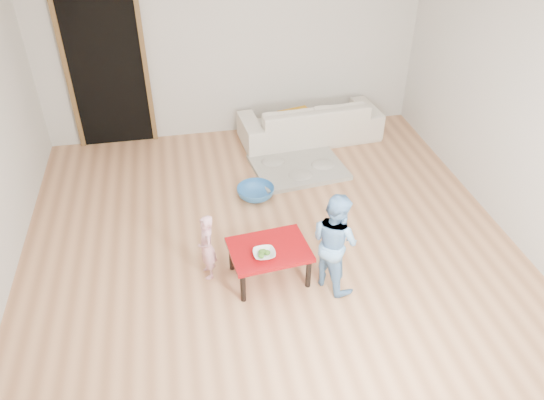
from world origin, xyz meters
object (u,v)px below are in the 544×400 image
object	(u,v)px
sofa	(310,121)
bowl	(264,254)
basin	(256,192)
child_pink	(207,247)
red_table	(269,263)
child_blue	(335,241)

from	to	relation	value
sofa	bowl	distance (m)	2.92
bowl	basin	bearing A→B (deg)	83.66
sofa	child_pink	bearing A→B (deg)	51.86
red_table	basin	size ratio (longest dim) A/B	1.67
red_table	basin	bearing A→B (deg)	85.93
sofa	child_blue	world-z (taller)	child_blue
red_table	child_pink	distance (m)	0.60
red_table	child_blue	world-z (taller)	child_blue
red_table	child_pink	size ratio (longest dim) A/B	1.06
sofa	red_table	size ratio (longest dim) A/B	2.60
red_table	child_blue	distance (m)	0.67
sofa	red_table	distance (m)	2.81
sofa	child_blue	xyz separation A→B (m)	(-0.49, -2.78, 0.23)
child_pink	child_blue	size ratio (longest dim) A/B	0.68
bowl	basin	distance (m)	1.48
sofa	child_pink	distance (m)	2.94
child_pink	basin	xyz separation A→B (m)	(0.66, 1.19, -0.27)
sofa	basin	xyz separation A→B (m)	(-0.96, -1.26, -0.21)
sofa	child_blue	bearing A→B (deg)	75.27
red_table	sofa	bearing A→B (deg)	67.84
child_pink	child_blue	world-z (taller)	child_blue
child_blue	basin	world-z (taller)	child_blue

